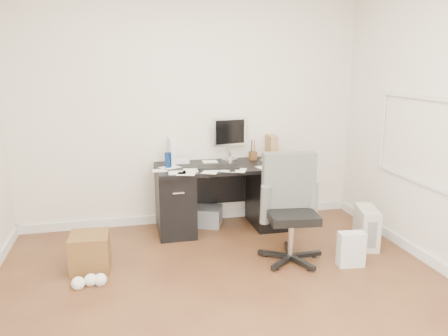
# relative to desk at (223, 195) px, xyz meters

# --- Properties ---
(ground) EXTENTS (4.00, 4.00, 0.00)m
(ground) POSITION_rel_desk_xyz_m (-0.30, -1.65, -0.40)
(ground) COLOR #4C2718
(ground) RESTS_ON ground
(room_shell) EXTENTS (4.02, 4.02, 2.71)m
(room_shell) POSITION_rel_desk_xyz_m (-0.27, -1.62, 1.26)
(room_shell) COLOR white
(room_shell) RESTS_ON ground
(desk) EXTENTS (1.50, 0.70, 0.75)m
(desk) POSITION_rel_desk_xyz_m (0.00, 0.00, 0.00)
(desk) COLOR black
(desk) RESTS_ON ground
(loose_papers) EXTENTS (1.10, 0.60, 0.00)m
(loose_papers) POSITION_rel_desk_xyz_m (-0.20, -0.05, 0.35)
(loose_papers) COLOR white
(loose_papers) RESTS_ON desk
(lcd_monitor) EXTENTS (0.43, 0.28, 0.51)m
(lcd_monitor) POSITION_rel_desk_xyz_m (0.13, 0.25, 0.61)
(lcd_monitor) COLOR silver
(lcd_monitor) RESTS_ON desk
(keyboard) EXTENTS (0.47, 0.22, 0.03)m
(keyboard) POSITION_rel_desk_xyz_m (-0.09, -0.15, 0.36)
(keyboard) COLOR black
(keyboard) RESTS_ON desk
(computer_mouse) EXTENTS (0.07, 0.07, 0.06)m
(computer_mouse) POSITION_rel_desk_xyz_m (0.47, -0.01, 0.38)
(computer_mouse) COLOR silver
(computer_mouse) RESTS_ON desk
(travel_mug) EXTENTS (0.10, 0.10, 0.17)m
(travel_mug) POSITION_rel_desk_xyz_m (-0.61, 0.03, 0.43)
(travel_mug) COLOR navy
(travel_mug) RESTS_ON desk
(white_binder) EXTENTS (0.12, 0.26, 0.29)m
(white_binder) POSITION_rel_desk_xyz_m (-0.55, 0.26, 0.50)
(white_binder) COLOR silver
(white_binder) RESTS_ON desk
(magazine_file) EXTENTS (0.12, 0.24, 0.28)m
(magazine_file) POSITION_rel_desk_xyz_m (0.64, 0.21, 0.49)
(magazine_file) COLOR olive
(magazine_file) RESTS_ON desk
(pen_cup) EXTENTS (0.11, 0.11, 0.23)m
(pen_cup) POSITION_rel_desk_xyz_m (0.41, 0.20, 0.47)
(pen_cup) COLOR brown
(pen_cup) RESTS_ON desk
(yellow_book) EXTENTS (0.24, 0.27, 0.04)m
(yellow_book) POSITION_rel_desk_xyz_m (0.56, -0.17, 0.37)
(yellow_book) COLOR yellow
(yellow_book) RESTS_ON desk
(paper_remote) EXTENTS (0.33, 0.30, 0.02)m
(paper_remote) POSITION_rel_desk_xyz_m (0.05, -0.26, 0.36)
(paper_remote) COLOR white
(paper_remote) RESTS_ON desk
(office_chair) EXTENTS (0.65, 0.65, 1.03)m
(office_chair) POSITION_rel_desk_xyz_m (0.44, -0.99, 0.12)
(office_chair) COLOR #4A4C4A
(office_chair) RESTS_ON ground
(pc_tower) EXTENTS (0.29, 0.45, 0.41)m
(pc_tower) POSITION_rel_desk_xyz_m (1.34, -0.84, -0.19)
(pc_tower) COLOR #ADAA9C
(pc_tower) RESTS_ON ground
(shopping_bag) EXTENTS (0.26, 0.20, 0.33)m
(shopping_bag) POSITION_rel_desk_xyz_m (0.95, -1.23, -0.23)
(shopping_bag) COLOR silver
(shopping_bag) RESTS_ON ground
(wicker_basket) EXTENTS (0.36, 0.36, 0.35)m
(wicker_basket) POSITION_rel_desk_xyz_m (-1.43, -0.75, -0.23)
(wicker_basket) COLOR #523A18
(wicker_basket) RESTS_ON ground
(desk_printer) EXTENTS (0.45, 0.42, 0.22)m
(desk_printer) POSITION_rel_desk_xyz_m (-0.18, 0.15, -0.29)
(desk_printer) COLOR slate
(desk_printer) RESTS_ON ground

